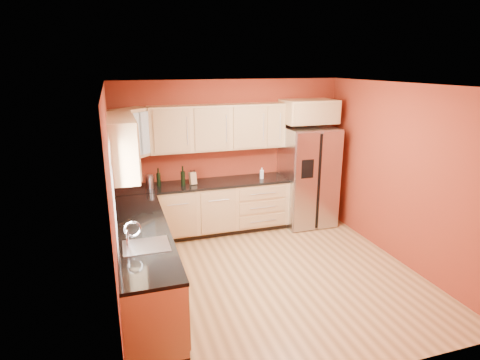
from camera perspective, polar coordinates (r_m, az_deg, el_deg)
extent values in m
plane|color=olive|center=(5.78, 4.37, -13.37)|extent=(4.00, 4.00, 0.00)
plane|color=white|center=(5.03, 5.02, 13.32)|extent=(4.00, 4.00, 0.00)
cube|color=maroon|center=(7.09, -1.43, 3.59)|extent=(4.00, 0.04, 2.60)
cube|color=maroon|center=(3.62, 16.85, -9.87)|extent=(4.00, 0.04, 2.60)
cube|color=maroon|center=(4.90, -17.59, -3.01)|extent=(0.04, 4.00, 2.60)
cube|color=maroon|center=(6.27, 21.85, 0.74)|extent=(0.04, 4.00, 2.60)
cube|color=tan|center=(6.92, -5.07, -4.21)|extent=(2.90, 0.60, 0.88)
cube|color=tan|center=(5.24, -13.44, -11.65)|extent=(0.60, 2.80, 0.88)
cube|color=black|center=(6.77, -5.14, -0.58)|extent=(2.90, 0.62, 0.04)
cube|color=black|center=(5.04, -13.66, -7.00)|extent=(0.62, 2.80, 0.04)
cube|color=tan|center=(6.77, -3.11, 7.49)|extent=(2.30, 0.33, 0.75)
cube|color=tan|center=(5.47, -16.42, 4.76)|extent=(0.33, 1.35, 0.75)
cube|color=tan|center=(6.40, -15.20, 6.45)|extent=(0.67, 0.67, 0.75)
cube|color=tan|center=(7.18, 9.76, 9.60)|extent=(0.92, 0.60, 0.40)
cube|color=#BCBBC0|center=(7.34, 9.60, 0.50)|extent=(0.90, 0.75, 1.78)
cube|color=white|center=(4.34, -17.53, -1.96)|extent=(0.03, 0.90, 1.00)
cylinder|color=#BCBBC0|center=(6.67, -12.76, -0.13)|extent=(0.15, 0.15, 0.20)
cylinder|color=#BCBBC0|center=(6.59, -12.67, -0.34)|extent=(0.15, 0.15, 0.19)
cube|color=#A97D52|center=(6.69, -6.74, 0.25)|extent=(0.12, 0.11, 0.20)
cylinder|color=white|center=(6.98, 3.11, 0.98)|extent=(0.07, 0.07, 0.20)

